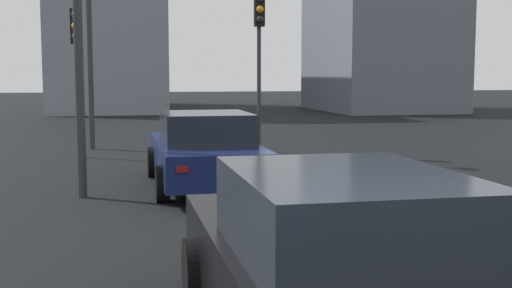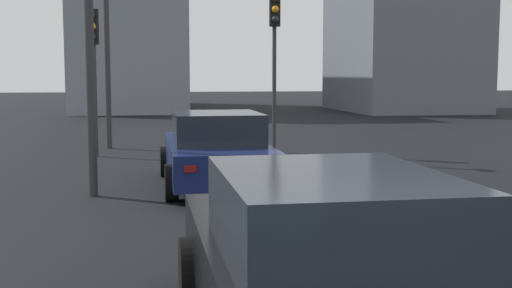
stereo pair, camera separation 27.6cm
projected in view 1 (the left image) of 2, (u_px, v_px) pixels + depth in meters
car_navy_lead at (205, 150)px, 12.57m from camera, size 4.57×2.06×1.44m
car_black_second at (337, 271)px, 4.81m from camera, size 4.65×1.95×1.48m
traffic_light_near_left at (259, 39)px, 17.87m from camera, size 0.32×0.29×4.36m
traffic_light_near_right at (77, 51)px, 16.79m from camera, size 0.32×0.30×3.83m
building_facade_left at (380, 21)px, 39.23m from camera, size 9.65×7.02×10.68m
building_facade_center at (107, 16)px, 41.29m from camera, size 15.42×6.46×11.70m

